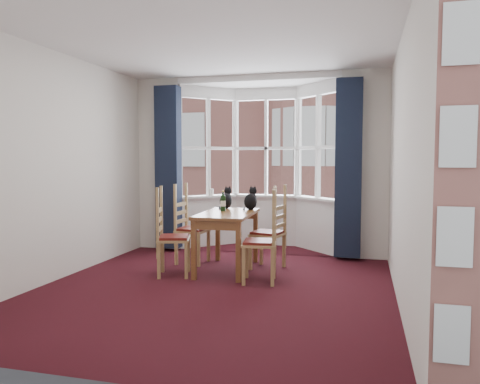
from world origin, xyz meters
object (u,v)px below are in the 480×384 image
(chair_left_near, at_px, (167,239))
(cat_left, at_px, (226,200))
(chair_right_far, at_px, (274,235))
(cat_right, at_px, (251,200))
(wine_bottle, at_px, (223,202))
(candle_tall, at_px, (212,192))
(chair_right_near, at_px, (267,244))
(dining_table, at_px, (227,221))
(chair_left_far, at_px, (187,230))

(chair_left_near, relative_size, cat_left, 2.78)
(chair_right_far, xyz_separation_m, cat_left, (-0.75, 0.26, 0.43))
(cat_right, bearing_deg, wine_bottle, -136.87)
(candle_tall, bearing_deg, chair_right_near, -56.44)
(dining_table, xyz_separation_m, cat_left, (-0.16, 0.48, 0.24))
(candle_tall, bearing_deg, chair_right_far, -46.17)
(chair_right_near, bearing_deg, wine_bottle, 140.46)
(chair_right_far, distance_m, candle_tall, 1.98)
(chair_right_near, distance_m, candle_tall, 2.54)
(chair_right_near, bearing_deg, dining_table, 143.52)
(chair_right_near, distance_m, cat_right, 1.08)
(chair_left_near, relative_size, chair_left_far, 1.00)
(cat_right, bearing_deg, dining_table, -117.05)
(dining_table, xyz_separation_m, chair_left_near, (-0.67, -0.47, -0.19))
(chair_left_near, distance_m, cat_left, 1.16)
(chair_left_far, relative_size, chair_right_near, 1.00)
(chair_right_far, height_order, cat_left, cat_left)
(chair_right_far, height_order, candle_tall, candle_tall)
(chair_left_far, height_order, chair_right_near, same)
(chair_left_far, relative_size, cat_left, 2.78)
(dining_table, bearing_deg, cat_left, 108.07)
(chair_left_far, distance_m, chair_right_near, 1.54)
(cat_right, relative_size, candle_tall, 3.06)
(cat_left, bearing_deg, candle_tall, 117.51)
(cat_right, bearing_deg, chair_left_far, -171.76)
(cat_left, distance_m, candle_tall, 1.28)
(dining_table, height_order, cat_right, cat_right)
(chair_left_far, relative_size, wine_bottle, 3.27)
(chair_left_near, relative_size, cat_right, 2.69)
(cat_right, height_order, wine_bottle, cat_right)
(cat_right, bearing_deg, cat_left, 172.74)
(cat_left, relative_size, candle_tall, 2.95)
(dining_table, distance_m, cat_right, 0.54)
(chair_right_near, xyz_separation_m, cat_left, (-0.79, 0.95, 0.43))
(dining_table, xyz_separation_m, chair_right_near, (0.64, -0.47, -0.19))
(dining_table, bearing_deg, cat_right, 62.95)
(cat_left, bearing_deg, cat_right, -7.26)
(chair_left_near, distance_m, chair_right_near, 1.30)
(cat_left, height_order, candle_tall, cat_left)
(chair_right_near, height_order, cat_left, cat_left)
(dining_table, bearing_deg, chair_left_near, -145.03)
(wine_bottle, bearing_deg, dining_table, -54.25)
(chair_left_near, relative_size, chair_right_far, 1.00)
(cat_left, distance_m, cat_right, 0.38)
(cat_right, height_order, candle_tall, cat_right)
(wine_bottle, bearing_deg, cat_right, 43.13)
(dining_table, relative_size, chair_left_near, 1.38)
(chair_right_far, distance_m, cat_left, 0.90)
(chair_left_far, bearing_deg, candle_tall, 92.38)
(dining_table, distance_m, chair_left_far, 0.78)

